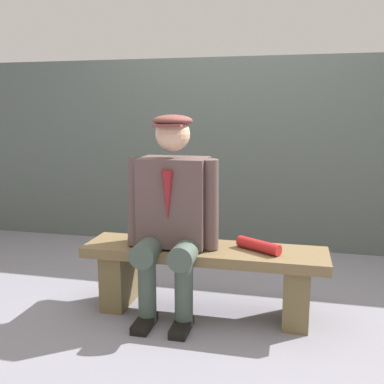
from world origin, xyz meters
name	(u,v)px	position (x,y,z in m)	size (l,w,h in m)	color
ground_plane	(204,312)	(0.00, 0.00, 0.00)	(30.00, 30.00, 0.00)	gray
bench	(204,269)	(0.00, 0.00, 0.30)	(1.52, 0.38, 0.44)	brown
seated_man	(172,209)	(0.19, 0.05, 0.68)	(0.59, 0.53, 1.26)	brown
rolled_magazine	(259,245)	(-0.34, 0.00, 0.47)	(0.07, 0.07, 0.29)	#B21E1E
stadium_wall	(237,154)	(0.00, -1.58, 0.88)	(12.00, 0.24, 1.76)	#4C5550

